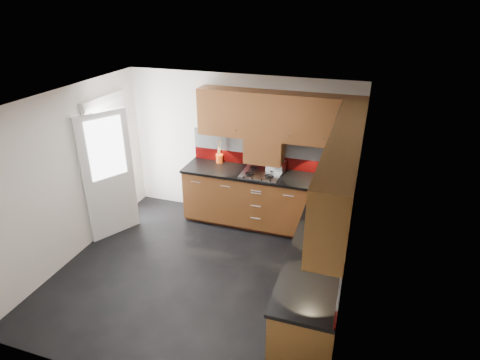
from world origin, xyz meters
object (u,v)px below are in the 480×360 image
(food_processor, at_px, (331,189))
(utensil_pot, at_px, (219,157))
(gas_hob, at_px, (261,173))
(toaster, at_px, (276,166))

(food_processor, bearing_deg, utensil_pot, 160.43)
(gas_hob, height_order, toaster, toaster)
(utensil_pot, distance_m, toaster, 0.98)
(toaster, relative_size, food_processor, 1.10)
(gas_hob, relative_size, utensil_pot, 1.44)
(gas_hob, height_order, utensil_pot, utensil_pot)
(utensil_pot, height_order, toaster, utensil_pot)
(gas_hob, bearing_deg, utensil_pot, 163.38)
(toaster, bearing_deg, food_processor, -33.19)
(utensil_pot, xyz_separation_m, toaster, (0.98, -0.07, 0.00))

